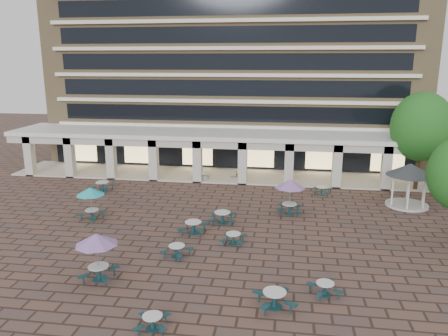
{
  "coord_description": "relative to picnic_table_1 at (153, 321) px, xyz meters",
  "views": [
    {
      "loc": [
        6.08,
        -26.39,
        11.15
      ],
      "look_at": [
        1.76,
        3.0,
        3.79
      ],
      "focal_mm": 35.0,
      "sensor_mm": 36.0,
      "label": 1
    }
  ],
  "objects": [
    {
      "name": "ground",
      "position": [
        -0.69,
        10.6,
        -0.39
      ],
      "size": [
        120.0,
        120.0,
        0.0
      ],
      "primitive_type": "plane",
      "color": "brown",
      "rests_on": "ground"
    },
    {
      "name": "retail_arcade",
      "position": [
        -0.69,
        25.4,
        2.61
      ],
      "size": [
        42.0,
        6.6,
        4.4
      ],
      "color": "white",
      "rests_on": "ground"
    },
    {
      "name": "picnic_table_9",
      "position": [
        -0.55,
        10.63,
        0.11
      ],
      "size": [
        1.91,
        1.91,
        0.82
      ],
      "rotation": [
        0.0,
        0.0,
        -0.05
      ],
      "color": "#164044",
      "rests_on": "ground"
    },
    {
      "name": "picnic_table_4",
      "position": [
        -8.31,
        12.16,
        1.62
      ],
      "size": [
        2.04,
        2.04,
        2.36
      ],
      "rotation": [
        0.0,
        0.0,
        -0.25
      ],
      "color": "#164044",
      "rests_on": "ground"
    },
    {
      "name": "picnic_table_3",
      "position": [
        5.07,
        2.45,
        0.1
      ],
      "size": [
        2.17,
        2.17,
        0.82
      ],
      "rotation": [
        0.0,
        0.0,
        0.31
      ],
      "color": "#164044",
      "rests_on": "ground"
    },
    {
      "name": "apartment_building",
      "position": [
        -0.69,
        36.07,
        12.21
      ],
      "size": [
        40.0,
        15.5,
        25.2
      ],
      "color": "tan",
      "rests_on": "ground"
    },
    {
      "name": "picnic_table_7",
      "position": [
        2.28,
        9.33,
        0.03
      ],
      "size": [
        1.65,
        1.65,
        0.69
      ],
      "rotation": [
        0.0,
        0.0,
        -0.08
      ],
      "color": "#164044",
      "rests_on": "ground"
    },
    {
      "name": "planter_right",
      "position": [
        0.97,
        23.5,
        0.07
      ],
      "size": [
        1.5,
        0.65,
        1.2
      ],
      "color": "gray",
      "rests_on": "ground"
    },
    {
      "name": "picnic_table_5",
      "position": [
        -0.74,
        7.03,
        0.04
      ],
      "size": [
        1.91,
        1.91,
        0.71
      ],
      "rotation": [
        0.0,
        0.0,
        -0.35
      ],
      "color": "#164044",
      "rests_on": "ground"
    },
    {
      "name": "picnic_table_12",
      "position": [
        -10.44,
        18.86,
        0.12
      ],
      "size": [
        2.04,
        2.04,
        0.84
      ],
      "rotation": [
        0.0,
        0.0,
        -0.11
      ],
      "color": "#164044",
      "rests_on": "ground"
    },
    {
      "name": "picnic_table_10",
      "position": [
        1.08,
        12.72,
        0.12
      ],
      "size": [
        2.02,
        2.02,
        0.84
      ],
      "rotation": [
        0.0,
        0.0,
        0.1
      ],
      "color": "#164044",
      "rests_on": "ground"
    },
    {
      "name": "picnic_table_1",
      "position": [
        0.0,
        0.0,
        0.0
      ],
      "size": [
        1.58,
        1.58,
        0.65
      ],
      "rotation": [
        0.0,
        0.0,
        0.12
      ],
      "color": "#164044",
      "rests_on": "ground"
    },
    {
      "name": "picnic_table_13",
      "position": [
        8.46,
        20.6,
        0.04
      ],
      "size": [
        1.8,
        1.8,
        0.71
      ],
      "rotation": [
        0.0,
        0.0,
        -0.2
      ],
      "color": "#164044",
      "rests_on": "ground"
    },
    {
      "name": "tree_east_c",
      "position": [
        16.71,
        23.15,
        5.23
      ],
      "size": [
        5.16,
        5.16,
        8.6
      ],
      "color": "#462B1C",
      "rests_on": "ground"
    },
    {
      "name": "planter_left",
      "position": [
        -2.67,
        23.5,
        0.14
      ],
      "size": [
        1.5,
        0.73,
        1.28
      ],
      "color": "gray",
      "rests_on": "ground"
    },
    {
      "name": "gazebo",
      "position": [
        14.89,
        18.59,
        2.16
      ],
      "size": [
        3.63,
        3.63,
        3.38
      ],
      "rotation": [
        0.0,
        0.0,
        0.29
      ],
      "color": "beige",
      "rests_on": "ground"
    },
    {
      "name": "picnic_table_2",
      "position": [
        7.46,
        3.91,
        0.01
      ],
      "size": [
        1.79,
        1.79,
        0.66
      ],
      "rotation": [
        0.0,
        0.0,
        0.37
      ],
      "color": "#164044",
      "rests_on": "ground"
    },
    {
      "name": "picnic_table_6",
      "position": [
        -4.07,
        3.74,
        1.78
      ],
      "size": [
        2.21,
        2.21,
        2.55
      ],
      "rotation": [
        0.0,
        0.0,
        -0.01
      ],
      "color": "#164044",
      "rests_on": "ground"
    },
    {
      "name": "picnic_table_11",
      "position": [
        5.73,
        15.31,
        1.85
      ],
      "size": [
        2.28,
        2.28,
        2.64
      ],
      "rotation": [
        0.0,
        0.0,
        -0.05
      ],
      "color": "#164044",
      "rests_on": "ground"
    }
  ]
}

